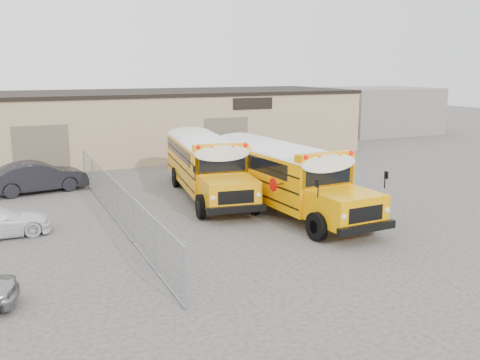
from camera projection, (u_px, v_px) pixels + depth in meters
name	position (u px, v px, depth m)	size (l,w,h in m)	color
ground	(278.00, 225.00, 22.05)	(120.00, 120.00, 0.00)	#403D3B
warehouse	(150.00, 122.00, 39.39)	(30.20, 10.20, 4.67)	tan
chainlink_fence	(116.00, 202.00, 22.12)	(0.07, 18.07, 1.81)	#909398
distant_building_right	(378.00, 110.00, 52.64)	(10.00, 8.00, 4.40)	gray
school_bus_left	(184.00, 143.00, 32.91)	(3.97, 10.68, 3.05)	#FFA40A
school_bus_right	(221.00, 151.00, 29.63)	(3.36, 10.74, 3.10)	#FFA200
tarp_bundle	(308.00, 200.00, 23.03)	(1.24, 1.19, 1.45)	black
car_dark	(38.00, 177.00, 27.65)	(1.70, 4.87, 1.60)	black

